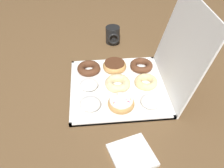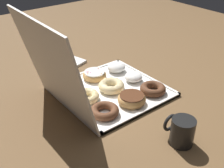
{
  "view_description": "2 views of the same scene",
  "coord_description": "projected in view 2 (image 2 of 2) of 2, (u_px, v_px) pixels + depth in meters",
  "views": [
    {
      "loc": [
        0.88,
        -0.11,
        0.77
      ],
      "look_at": [
        0.03,
        -0.03,
        0.05
      ],
      "focal_mm": 39.89,
      "sensor_mm": 36.0,
      "label": 1
    },
    {
      "loc": [
        -0.85,
        0.66,
        0.67
      ],
      "look_at": [
        -0.02,
        0.01,
        0.05
      ],
      "focal_mm": 44.71,
      "sensor_mm": 36.0,
      "label": 2
    }
  ],
  "objects": [
    {
      "name": "sprinkle_donut_5",
      "position": [
        94.0,
        75.0,
        1.34
      ],
      "size": [
        0.11,
        0.11,
        0.04
      ],
      "color": "tan",
      "rests_on": "donut_box"
    },
    {
      "name": "box_lid_open",
      "position": [
        53.0,
        69.0,
        1.02
      ],
      "size": [
        0.44,
        0.11,
        0.4
      ],
      "primitive_type": "cube",
      "rotation": [
        1.32,
        0.0,
        0.0
      ],
      "color": "white",
      "rests_on": "ground"
    },
    {
      "name": "chocolate_cake_ring_donut_0",
      "position": [
        153.0,
        89.0,
        1.24
      ],
      "size": [
        0.12,
        0.12,
        0.04
      ],
      "color": "#59331E",
      "rests_on": "donut_box"
    },
    {
      "name": "cruller_donut_7",
      "position": [
        86.0,
        96.0,
        1.18
      ],
      "size": [
        0.11,
        0.11,
        0.04
      ],
      "color": "#EACC8C",
      "rests_on": "donut_box"
    },
    {
      "name": "donut_box",
      "position": [
        111.0,
        90.0,
        1.27
      ],
      "size": [
        0.44,
        0.44,
        0.01
      ],
      "color": "white",
      "rests_on": "ground"
    },
    {
      "name": "chocolate_cake_ring_donut_6",
      "position": [
        105.0,
        111.0,
        1.09
      ],
      "size": [
        0.12,
        0.12,
        0.03
      ],
      "color": "#59331E",
      "rests_on": "donut_box"
    },
    {
      "name": "powdered_filled_donut_8",
      "position": [
        71.0,
        83.0,
        1.28
      ],
      "size": [
        0.09,
        0.09,
        0.04
      ],
      "color": "white",
      "rests_on": "donut_box"
    },
    {
      "name": "powdered_filled_donut_2",
      "position": [
        116.0,
        67.0,
        1.41
      ],
      "size": [
        0.09,
        0.09,
        0.05
      ],
      "color": "white",
      "rests_on": "donut_box"
    },
    {
      "name": "napkin_stack",
      "position": [
        68.0,
        63.0,
        1.51
      ],
      "size": [
        0.18,
        0.18,
        0.01
      ],
      "primitive_type": "cube",
      "rotation": [
        0.0,
        0.0,
        0.29
      ],
      "color": "white",
      "rests_on": "ground"
    },
    {
      "name": "chocolate_frosted_donut_3",
      "position": [
        132.0,
        99.0,
        1.16
      ],
      "size": [
        0.12,
        0.12,
        0.04
      ],
      "color": "tan",
      "rests_on": "donut_box"
    },
    {
      "name": "powdered_filled_donut_1",
      "position": [
        134.0,
        77.0,
        1.32
      ],
      "size": [
        0.08,
        0.08,
        0.04
      ],
      "color": "white",
      "rests_on": "donut_box"
    },
    {
      "name": "cruller_donut_4",
      "position": [
        111.0,
        85.0,
        1.26
      ],
      "size": [
        0.12,
        0.12,
        0.04
      ],
      "color": "beige",
      "rests_on": "donut_box"
    },
    {
      "name": "ground_plane",
      "position": [
        111.0,
        91.0,
        1.27
      ],
      "size": [
        3.0,
        3.0,
        0.0
      ],
      "primitive_type": "plane",
      "color": "brown"
    },
    {
      "name": "coffee_mug",
      "position": [
        182.0,
        131.0,
        0.95
      ],
      "size": [
        0.1,
        0.08,
        0.1
      ],
      "color": "black",
      "rests_on": "ground"
    }
  ]
}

